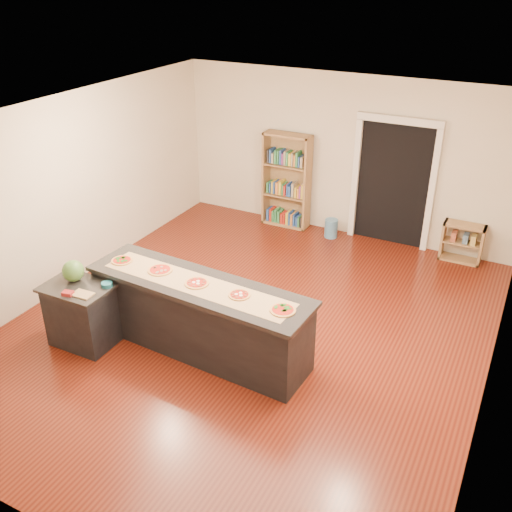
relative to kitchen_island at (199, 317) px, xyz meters
The scene contains 17 objects.
room 1.19m from the kitchen_island, 64.55° to the left, with size 6.00×7.00×2.80m.
doorway 4.39m from the kitchen_island, 73.52° to the left, with size 1.40×0.09×2.21m.
kitchen_island is the anchor object (origin of this frame).
side_counter 1.52m from the kitchen_island, 158.06° to the right, with size 0.85×0.62×0.84m.
bookshelf 4.06m from the kitchen_island, 99.32° to the left, with size 0.86×0.31×1.72m, color #9D784C.
low_shelf 4.72m from the kitchen_island, 58.03° to the left, with size 0.65×0.28×0.65m, color #9D784C.
waste_bin 3.89m from the kitchen_island, 85.64° to the left, with size 0.23×0.23×0.33m, color teal.
kraft_paper 0.48m from the kitchen_island, 93.33° to the right, with size 2.54×0.46×0.00m, color #A77D56.
watermelon 1.67m from the kitchen_island, 162.86° to the right, with size 0.27×0.27×0.27m, color #144214.
cutting_board 1.43m from the kitchen_island, 149.90° to the right, with size 0.25×0.17×0.02m, color tan.
package_red 1.60m from the kitchen_island, 150.13° to the right, with size 0.13×0.09×0.05m, color maroon.
package_teal 1.20m from the kitchen_island, 159.36° to the right, with size 0.14×0.14×0.05m, color #195966.
pizza_a 1.27m from the kitchen_island, behind, with size 0.28×0.28×0.02m.
pizza_b 0.76m from the kitchen_island, behind, with size 0.31×0.31×0.02m.
pizza_c 0.49m from the kitchen_island, 93.33° to the right, with size 0.29×0.29×0.02m.
pizza_d 0.76m from the kitchen_island, ahead, with size 0.28×0.28×0.02m.
pizza_e 1.27m from the kitchen_island, ahead, with size 0.28×0.28×0.02m.
Camera 1 is at (3.01, -5.62, 4.43)m, focal length 40.00 mm.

